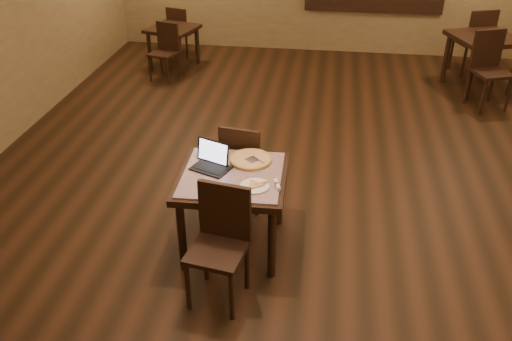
% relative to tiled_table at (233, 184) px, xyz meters
% --- Properties ---
extents(ground, '(10.00, 10.00, 0.00)m').
position_rel_tiled_table_xyz_m(ground, '(0.90, 0.77, -0.66)').
color(ground, black).
rests_on(ground, ground).
extents(tiled_table, '(0.94, 0.94, 0.76)m').
position_rel_tiled_table_xyz_m(tiled_table, '(0.00, 0.00, 0.00)').
color(tiled_table, black).
rests_on(tiled_table, ground).
extents(chair_main_near, '(0.49, 0.49, 0.98)m').
position_rel_tiled_table_xyz_m(chair_main_near, '(0.01, -0.62, -0.11)').
color(chair_main_near, black).
rests_on(chair_main_near, ground).
extents(chair_main_far, '(0.46, 0.46, 0.93)m').
position_rel_tiled_table_xyz_m(chair_main_far, '(-0.01, 0.62, -0.13)').
color(chair_main_far, black).
rests_on(chair_main_far, ground).
extents(laptop, '(0.38, 0.35, 0.22)m').
position_rel_tiled_table_xyz_m(laptop, '(-0.20, 0.10, 0.16)').
color(laptop, black).
rests_on(laptop, tiled_table).
extents(plate, '(0.24, 0.24, 0.01)m').
position_rel_tiled_table_xyz_m(plate, '(0.22, -0.18, 0.11)').
color(plate, white).
rests_on(plate, tiled_table).
extents(pizza_slice, '(0.23, 0.23, 0.02)m').
position_rel_tiled_table_xyz_m(pizza_slice, '(0.22, -0.18, 0.12)').
color(pizza_slice, beige).
rests_on(pizza_slice, plate).
extents(pizza_pan, '(0.39, 0.39, 0.01)m').
position_rel_tiled_table_xyz_m(pizza_pan, '(0.12, 0.24, 0.11)').
color(pizza_pan, silver).
rests_on(pizza_pan, tiled_table).
extents(pizza_whole, '(0.38, 0.38, 0.03)m').
position_rel_tiled_table_xyz_m(pizza_whole, '(0.12, 0.24, 0.12)').
color(pizza_whole, beige).
rests_on(pizza_whole, pizza_pan).
extents(spatula, '(0.25, 0.24, 0.01)m').
position_rel_tiled_table_xyz_m(spatula, '(0.14, 0.22, 0.13)').
color(spatula, silver).
rests_on(spatula, pizza_whole).
extents(napkin_roll, '(0.08, 0.15, 0.04)m').
position_rel_tiled_table_xyz_m(napkin_roll, '(0.40, -0.14, 0.12)').
color(napkin_roll, white).
rests_on(napkin_roll, tiled_table).
extents(other_table_a, '(1.12, 1.12, 0.82)m').
position_rel_tiled_table_xyz_m(other_table_a, '(2.96, 4.26, 0.02)').
color(other_table_a, black).
rests_on(other_table_a, ground).
extents(other_table_a_chair_near, '(0.59, 0.59, 1.06)m').
position_rel_tiled_table_xyz_m(other_table_a_chair_near, '(2.92, 3.64, -0.06)').
color(other_table_a_chair_near, black).
rests_on(other_table_a_chair_near, ground).
extents(other_table_a_chair_far, '(0.59, 0.59, 1.06)m').
position_rel_tiled_table_xyz_m(other_table_a_chair_far, '(2.99, 4.88, -0.06)').
color(other_table_a_chair_far, black).
rests_on(other_table_a_chair_far, ground).
extents(other_table_b, '(0.88, 0.88, 0.67)m').
position_rel_tiled_table_xyz_m(other_table_b, '(-1.83, 4.54, -0.10)').
color(other_table_b, black).
rests_on(other_table_b, ground).
extents(other_table_b_chair_near, '(0.46, 0.46, 0.87)m').
position_rel_tiled_table_xyz_m(other_table_b_chair_near, '(-1.81, 4.03, -0.17)').
color(other_table_b_chair_near, black).
rests_on(other_table_b_chair_near, ground).
extents(other_table_b_chair_far, '(0.46, 0.46, 0.87)m').
position_rel_tiled_table_xyz_m(other_table_b_chair_far, '(-1.85, 5.05, -0.17)').
color(other_table_b_chair_far, black).
rests_on(other_table_b_chair_far, ground).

